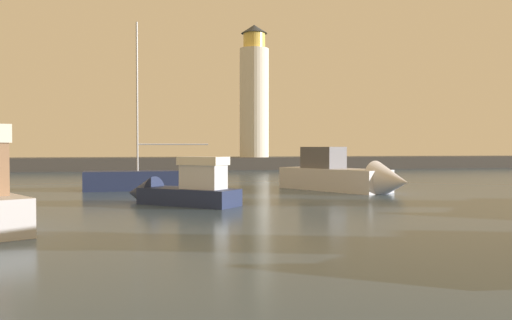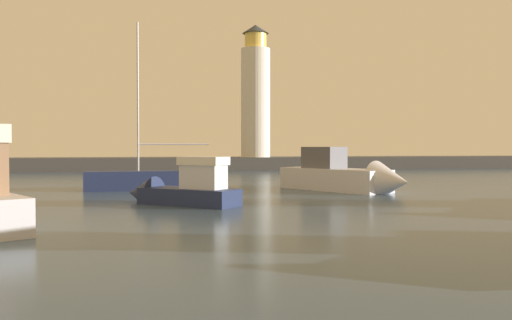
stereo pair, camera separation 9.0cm
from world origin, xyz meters
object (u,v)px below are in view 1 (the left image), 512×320
motorboat_1 (348,177)px  sailboat_moored (151,179)px  lighthouse (254,95)px  motorboat_3 (176,190)px

motorboat_1 → sailboat_moored: bearing=162.9°
lighthouse → sailboat_moored: (-12.08, -27.80, -8.14)m
lighthouse → motorboat_1: (-0.46, -31.38, -7.90)m
lighthouse → motorboat_3: (-10.95, -36.70, -8.11)m
motorboat_1 → sailboat_moored: size_ratio=0.85×
lighthouse → sailboat_moored: lighthouse is taller
lighthouse → motorboat_1: bearing=-90.8°
motorboat_1 → sailboat_moored: sailboat_moored is taller
sailboat_moored → motorboat_1: bearing=-17.1°
motorboat_1 → sailboat_moored: 12.17m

